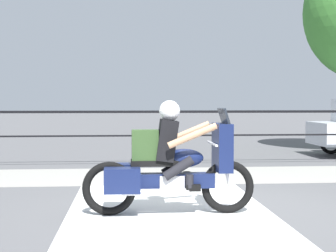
% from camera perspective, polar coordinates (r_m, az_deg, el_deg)
% --- Properties ---
extents(ground_plane, '(120.00, 120.00, 0.00)m').
position_cam_1_polar(ground_plane, '(7.59, 3.89, -9.20)').
color(ground_plane, '#565659').
extents(sidewalk_band, '(44.00, 2.40, 0.01)m').
position_cam_1_polar(sidewalk_band, '(10.91, 1.18, -5.48)').
color(sidewalk_band, '#99968E').
rests_on(sidewalk_band, ground).
extents(crosswalk_band, '(2.88, 6.00, 0.01)m').
position_cam_1_polar(crosswalk_band, '(7.33, 0.21, -9.58)').
color(crosswalk_band, silver).
rests_on(crosswalk_band, ground).
extents(fence_railing, '(36.00, 0.05, 1.35)m').
position_cam_1_polar(fence_railing, '(12.42, 0.41, 0.39)').
color(fence_railing, black).
rests_on(fence_railing, ground).
extents(motorcycle, '(2.39, 0.76, 1.58)m').
position_cam_1_polar(motorcycle, '(7.14, 0.18, -4.22)').
color(motorcycle, black).
rests_on(motorcycle, ground).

